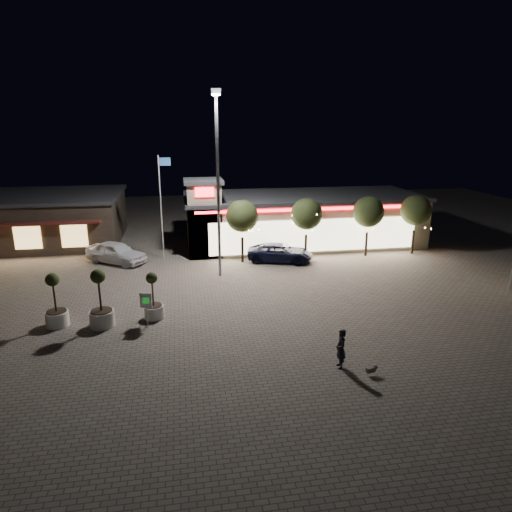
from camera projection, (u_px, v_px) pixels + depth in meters
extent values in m
plane|color=#655D52|center=(196.00, 326.00, 24.11)|extent=(90.00, 90.00, 0.00)
cube|color=gray|center=(302.00, 220.00, 40.26)|extent=(20.00, 8.00, 4.00)
cube|color=#262628|center=(303.00, 196.00, 39.65)|extent=(20.40, 8.40, 0.30)
cube|color=#FBEBBC|center=(315.00, 236.00, 36.54)|extent=(17.00, 0.12, 2.60)
cube|color=#FF1420|center=(316.00, 209.00, 35.90)|extent=(19.00, 0.10, 0.18)
cube|color=gray|center=(204.00, 220.00, 36.07)|extent=(2.60, 2.60, 5.80)
cube|color=#262628|center=(203.00, 181.00, 35.21)|extent=(3.00, 3.00, 0.30)
cube|color=#FF1420|center=(204.00, 192.00, 34.11)|extent=(1.40, 0.10, 0.70)
cube|color=#382D23|center=(27.00, 220.00, 40.24)|extent=(16.00, 10.00, 4.00)
cube|color=#262628|center=(23.00, 196.00, 39.63)|extent=(16.40, 10.40, 0.30)
cube|color=#591E19|center=(3.00, 225.00, 34.91)|extent=(14.40, 0.80, 0.15)
cube|color=#F4C56E|center=(28.00, 238.00, 35.82)|extent=(2.00, 0.12, 1.80)
cube|color=#F4C56E|center=(74.00, 236.00, 36.37)|extent=(2.00, 0.12, 1.80)
cylinder|color=gray|center=(218.00, 190.00, 30.29)|extent=(0.20, 0.20, 12.00)
cube|color=gray|center=(216.00, 91.00, 28.53)|extent=(0.60, 0.40, 0.35)
cube|color=white|center=(216.00, 95.00, 28.59)|extent=(0.45, 0.30, 0.08)
cylinder|color=white|center=(161.00, 208.00, 34.95)|extent=(0.10, 0.10, 8.00)
cube|color=navy|center=(164.00, 162.00, 34.03)|extent=(0.90, 0.04, 0.60)
cylinder|color=#332319|center=(242.00, 250.00, 34.87)|extent=(0.20, 0.20, 1.92)
sphere|color=#2D3819|center=(242.00, 216.00, 34.13)|extent=(2.42, 2.42, 2.42)
cylinder|color=#332319|center=(306.00, 247.00, 35.66)|extent=(0.20, 0.20, 1.92)
sphere|color=#2D3819|center=(307.00, 214.00, 34.92)|extent=(2.42, 2.42, 2.42)
cylinder|color=#332319|center=(366.00, 244.00, 36.45)|extent=(0.20, 0.20, 1.92)
sphere|color=#2D3819|center=(368.00, 212.00, 35.71)|extent=(2.42, 2.42, 2.42)
cylinder|color=#332319|center=(413.00, 242.00, 37.09)|extent=(0.20, 0.20, 1.92)
sphere|color=#2D3819|center=(416.00, 210.00, 36.35)|extent=(2.42, 2.42, 2.42)
imported|color=black|center=(280.00, 253.00, 35.05)|extent=(5.46, 3.74, 1.39)
imported|color=white|center=(116.00, 252.00, 34.65)|extent=(5.09, 4.34, 1.65)
imported|color=black|center=(341.00, 349.00, 19.79)|extent=(0.46, 0.67, 1.79)
cube|color=#59514C|center=(371.00, 370.00, 19.34)|extent=(0.43, 0.24, 0.21)
sphere|color=#59514C|center=(376.00, 367.00, 19.39)|extent=(0.19, 0.19, 0.19)
cylinder|color=silver|center=(57.00, 319.00, 24.04)|extent=(1.19, 1.19, 0.79)
cylinder|color=black|center=(56.00, 311.00, 23.92)|extent=(1.03, 1.03, 0.06)
cylinder|color=#332319|center=(54.00, 295.00, 23.66)|extent=(0.10, 0.10, 1.78)
sphere|color=#2D3819|center=(52.00, 280.00, 23.42)|extent=(0.69, 0.69, 0.69)
cylinder|color=silver|center=(102.00, 319.00, 23.95)|extent=(1.29, 1.29, 0.86)
cylinder|color=black|center=(101.00, 311.00, 23.82)|extent=(1.11, 1.11, 0.06)
cylinder|color=#332319|center=(100.00, 293.00, 23.54)|extent=(0.11, 0.11, 1.93)
sphere|color=#2D3819|center=(98.00, 276.00, 23.28)|extent=(0.75, 0.75, 0.75)
cylinder|color=silver|center=(154.00, 312.00, 25.00)|extent=(1.07, 1.07, 0.71)
cylinder|color=black|center=(154.00, 305.00, 24.89)|extent=(0.93, 0.93, 0.05)
cylinder|color=#332319|center=(153.00, 291.00, 24.66)|extent=(0.09, 0.09, 1.61)
sphere|color=#2D3819|center=(152.00, 278.00, 24.44)|extent=(0.62, 0.62, 0.62)
cylinder|color=gray|center=(147.00, 316.00, 23.88)|extent=(0.08, 0.08, 1.14)
cube|color=white|center=(146.00, 300.00, 23.62)|extent=(0.61, 0.20, 0.81)
cube|color=#18901E|center=(146.00, 301.00, 23.59)|extent=(0.33, 0.09, 0.33)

